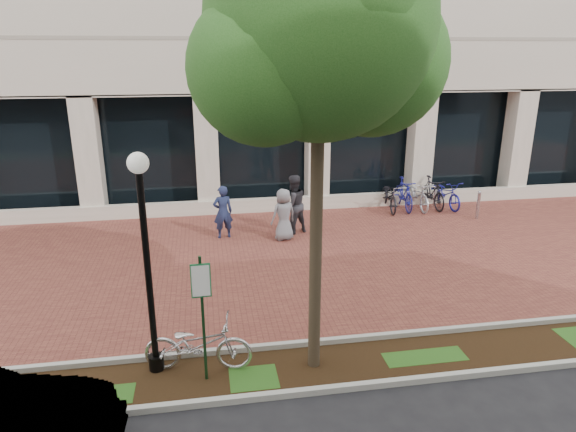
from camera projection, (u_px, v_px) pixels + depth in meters
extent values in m
plane|color=black|center=(285.00, 259.00, 14.55)|extent=(120.00, 120.00, 0.00)
cube|color=brown|center=(285.00, 258.00, 14.55)|extent=(40.00, 9.00, 0.01)
cube|color=black|center=(330.00, 366.00, 9.63)|extent=(40.00, 1.50, 0.01)
cube|color=#A6A79D|center=(321.00, 342.00, 10.32)|extent=(40.00, 0.12, 0.12)
cube|color=#A6A79D|center=(340.00, 388.00, 8.91)|extent=(40.00, 0.12, 0.12)
cube|color=black|center=(261.00, 149.00, 19.15)|extent=(40.00, 0.15, 4.20)
cube|color=beige|center=(265.00, 205.00, 18.69)|extent=(40.00, 0.25, 0.50)
cube|color=beige|center=(263.00, 153.00, 18.49)|extent=(0.80, 0.80, 4.20)
cube|color=#153A1B|center=(203.00, 320.00, 8.88)|extent=(0.05, 0.05, 2.40)
cube|color=#1B6E3A|center=(201.00, 281.00, 8.62)|extent=(0.34, 0.02, 0.62)
cube|color=white|center=(201.00, 281.00, 8.60)|extent=(0.30, 0.01, 0.56)
cylinder|color=black|center=(156.00, 362.00, 9.49)|extent=(0.28, 0.28, 0.30)
cylinder|color=black|center=(149.00, 277.00, 8.95)|extent=(0.12, 0.12, 3.77)
sphere|color=silver|center=(138.00, 163.00, 8.32)|extent=(0.36, 0.36, 0.36)
cylinder|color=#473A29|center=(315.00, 261.00, 9.02)|extent=(0.22, 0.22, 4.24)
sphere|color=#1D4E18|center=(320.00, 25.00, 7.81)|extent=(3.57, 3.57, 3.57)
sphere|color=#1D4E18|center=(372.00, 61.00, 8.46)|extent=(2.50, 2.50, 2.50)
sphere|color=#1D4E18|center=(264.00, 69.00, 7.61)|extent=(2.32, 2.32, 2.32)
imported|color=silver|center=(198.00, 344.00, 9.39)|extent=(2.07, 1.00, 1.04)
imported|color=#1D2548|center=(223.00, 212.00, 15.91)|extent=(0.67, 0.50, 1.69)
imported|color=#2C2B30|center=(293.00, 204.00, 16.31)|extent=(1.14, 1.03, 1.91)
imported|color=slate|center=(284.00, 215.00, 15.76)|extent=(0.92, 0.75, 1.63)
cylinder|color=#AFAEB3|center=(478.00, 206.00, 17.80)|extent=(0.11, 0.11, 0.92)
sphere|color=#AFAEB3|center=(480.00, 192.00, 17.64)|extent=(0.12, 0.12, 0.12)
imported|color=black|center=(389.00, 196.00, 18.81)|extent=(0.88, 2.04, 1.04)
imported|color=navy|center=(404.00, 194.00, 18.88)|extent=(0.63, 1.95, 1.16)
imported|color=#B9BABE|center=(418.00, 195.00, 18.99)|extent=(0.70, 1.99, 1.04)
imported|color=black|center=(432.00, 193.00, 19.05)|extent=(0.65, 1.95, 1.16)
imported|color=navy|center=(445.00, 193.00, 19.16)|extent=(0.91, 2.05, 1.04)
cylinder|color=#AFAEB3|center=(417.00, 198.00, 19.02)|extent=(0.04, 0.04, 0.80)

